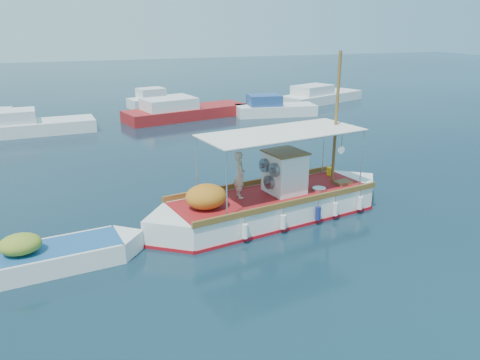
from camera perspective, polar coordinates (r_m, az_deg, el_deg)
name	(u,v)px	position (r m, az deg, el deg)	size (l,w,h in m)	color
ground	(263,228)	(16.37, 2.88, -5.88)	(160.00, 160.00, 0.00)	black
fishing_caique	(271,204)	(17.06, 3.82, -2.92)	(9.77, 3.80, 6.04)	white
dinghy	(48,259)	(14.84, -22.39, -8.88)	(5.58, 2.04, 1.37)	white
bg_boat_nw	(26,127)	(32.87, -24.63, 5.92)	(8.00, 2.88, 1.80)	silver
bg_boat_n	(183,112)	(35.26, -6.95, 8.24)	(9.68, 4.84, 1.80)	maroon
bg_boat_ne	(273,109)	(36.30, 4.07, 8.63)	(6.31, 3.08, 1.80)	silver
bg_boat_e	(320,97)	(42.86, 9.68, 9.96)	(8.90, 5.51, 1.80)	silver
bg_boat_far_n	(158,101)	(40.68, -9.93, 9.49)	(5.57, 3.15, 1.80)	silver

